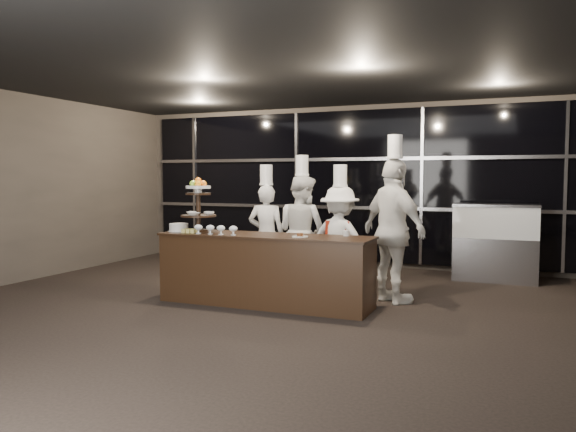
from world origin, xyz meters
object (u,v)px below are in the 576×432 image
at_px(display_stand, 198,201).
at_px(buffet_counter, 265,269).
at_px(layer_cake, 179,228).
at_px(chef_a, 266,233).
at_px(chef_b, 302,231).
at_px(display_case, 496,238).
at_px(chef_d, 394,230).
at_px(chef_c, 340,240).

bearing_deg(display_stand, buffet_counter, 0.01).
relative_size(buffet_counter, layer_cake, 9.47).
relative_size(chef_a, chef_b, 0.93).
height_order(buffet_counter, display_case, display_case).
distance_m(layer_cake, chef_b, 1.86).
bearing_deg(buffet_counter, display_stand, -179.99).
height_order(layer_cake, chef_d, chef_d).
height_order(display_stand, chef_d, chef_d).
xyz_separation_m(chef_a, chef_c, (1.22, -0.17, -0.03)).
height_order(chef_c, chef_d, chef_d).
bearing_deg(layer_cake, chef_b, 45.21).
distance_m(buffet_counter, display_case, 4.00).
height_order(layer_cake, chef_b, chef_b).
height_order(display_stand, display_case, display_stand).
xyz_separation_m(buffet_counter, chef_a, (-0.50, 1.14, 0.34)).
bearing_deg(display_stand, display_case, 38.34).
bearing_deg(display_stand, chef_a, 66.34).
bearing_deg(chef_b, chef_d, -19.17).
distance_m(display_stand, display_case, 4.78).
relative_size(chef_b, chef_c, 1.08).
height_order(buffet_counter, chef_d, chef_d).
relative_size(chef_a, chef_c, 1.01).
relative_size(layer_cake, chef_c, 0.16).
relative_size(display_case, chef_c, 0.71).
relative_size(chef_b, chef_d, 0.90).
xyz_separation_m(buffet_counter, display_case, (2.71, 2.94, 0.22)).
relative_size(buffet_counter, chef_c, 1.54).
relative_size(buffet_counter, chef_d, 1.28).
height_order(chef_b, chef_c, chef_b).
relative_size(display_case, chef_a, 0.70).
distance_m(layer_cake, display_case, 5.00).
relative_size(display_case, chef_d, 0.59).
height_order(chef_a, chef_c, chef_a).
relative_size(layer_cake, chef_d, 0.14).
bearing_deg(layer_cake, chef_d, 15.85).
height_order(chef_a, chef_b, chef_b).
height_order(display_case, chef_d, chef_d).
bearing_deg(chef_c, display_case, 44.62).
bearing_deg(chef_a, chef_b, 14.21).
height_order(display_stand, chef_c, chef_c).
bearing_deg(layer_cake, chef_c, 26.92).
bearing_deg(chef_d, layer_cake, -164.15).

